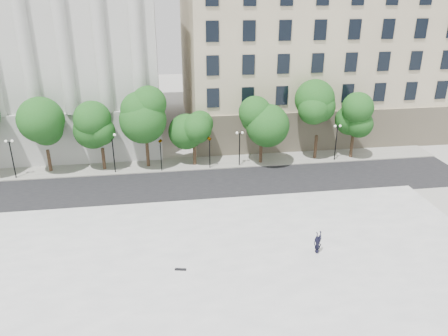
{
  "coord_description": "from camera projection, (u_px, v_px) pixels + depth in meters",
  "views": [
    {
      "loc": [
        -1.88,
        -22.16,
        18.69
      ],
      "look_at": [
        2.9,
        10.0,
        5.16
      ],
      "focal_mm": 35.0,
      "sensor_mm": 36.0,
      "label": 1
    }
  ],
  "objects": [
    {
      "name": "building_east",
      "position": [
        314.0,
        44.0,
        61.64
      ],
      "size": [
        36.0,
        26.15,
        23.0
      ],
      "color": "beige",
      "rests_on": "ground"
    },
    {
      "name": "person_lying",
      "position": [
        317.0,
        250.0,
        32.28
      ],
      "size": [
        1.04,
        1.88,
        0.48
      ],
      "primitive_type": "imported",
      "rotation": [
        -1.54,
        0.0,
        0.23
      ],
      "color": "black",
      "rests_on": "plaza"
    },
    {
      "name": "street",
      "position": [
        184.0,
        187.0,
        44.11
      ],
      "size": [
        60.0,
        8.0,
        0.02
      ],
      "primitive_type": "cube",
      "color": "black",
      "rests_on": "ground"
    },
    {
      "name": "plaza",
      "position": [
        198.0,
        274.0,
        30.33
      ],
      "size": [
        44.0,
        22.0,
        0.45
      ],
      "primitive_type": "cube",
      "color": "white",
      "rests_on": "ground"
    },
    {
      "name": "lamp_posts",
      "position": [
        179.0,
        144.0,
        47.15
      ],
      "size": [
        35.98,
        0.28,
        4.49
      ],
      "color": "black",
      "rests_on": "ground"
    },
    {
      "name": "traffic_light_east",
      "position": [
        210.0,
        136.0,
        47.01
      ],
      "size": [
        1.01,
        1.97,
        4.28
      ],
      "color": "black",
      "rests_on": "ground"
    },
    {
      "name": "ground",
      "position": [
        202.0,
        305.0,
        27.67
      ],
      "size": [
        160.0,
        160.0,
        0.0
      ],
      "primitive_type": "plane",
      "color": "#A9A7A0",
      "rests_on": "ground"
    },
    {
      "name": "building_west",
      "position": [
        37.0,
        36.0,
        55.65
      ],
      "size": [
        31.5,
        27.65,
        25.6
      ],
      "color": "beige",
      "rests_on": "ground"
    },
    {
      "name": "far_sidewalk",
      "position": [
        181.0,
        164.0,
        49.57
      ],
      "size": [
        60.0,
        4.0,
        0.12
      ],
      "primitive_type": "cube",
      "color": "#A19F95",
      "rests_on": "ground"
    },
    {
      "name": "skateboard",
      "position": [
        181.0,
        269.0,
        30.38
      ],
      "size": [
        0.82,
        0.37,
        0.08
      ],
      "primitive_type": "cube",
      "rotation": [
        0.0,
        0.0,
        -0.21
      ],
      "color": "black",
      "rests_on": "plaza"
    },
    {
      "name": "street_trees",
      "position": [
        159.0,
        124.0,
        46.97
      ],
      "size": [
        44.98,
        5.07,
        7.78
      ],
      "color": "#382619",
      "rests_on": "ground"
    },
    {
      "name": "traffic_light_west",
      "position": [
        160.0,
        139.0,
        46.31
      ],
      "size": [
        0.9,
        1.87,
        4.24
      ],
      "color": "black",
      "rests_on": "ground"
    }
  ]
}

